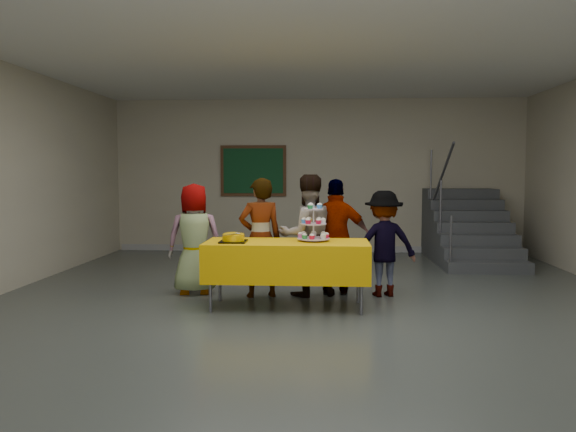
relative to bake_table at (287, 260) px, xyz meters
name	(u,v)px	position (x,y,z in m)	size (l,w,h in m)	color
room_shell	(312,120)	(0.29, -0.32, 1.57)	(10.00, 10.04, 3.02)	#4C514C
bake_table	(287,260)	(0.00, 0.00, 0.00)	(1.88, 0.78, 0.77)	#595960
cupcake_stand	(313,227)	(0.30, 0.07, 0.38)	(0.38, 0.38, 0.44)	silver
bear_cake	(233,237)	(-0.60, -0.11, 0.27)	(0.32, 0.36, 0.12)	black
schoolchild_a	(195,239)	(-1.24, 0.69, 0.16)	(0.70, 0.45, 1.43)	slate
schoolchild_b	(260,238)	(-0.37, 0.55, 0.19)	(0.55, 0.36, 1.50)	#5D5C65
schoolchild_c	(307,235)	(0.22, 0.65, 0.21)	(0.75, 0.58, 1.54)	slate
schoolchild_d	(337,237)	(0.59, 0.76, 0.19)	(0.87, 0.36, 1.48)	slate
schoolchild_e	(384,243)	(1.18, 0.70, 0.11)	(0.86, 0.50, 1.34)	slate
staircase	(466,233)	(2.99, 3.79, -0.07)	(1.30, 2.40, 2.04)	#424447
noticeboard	(253,171)	(-0.96, 4.63, 1.04)	(1.30, 0.05, 1.00)	#472B16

